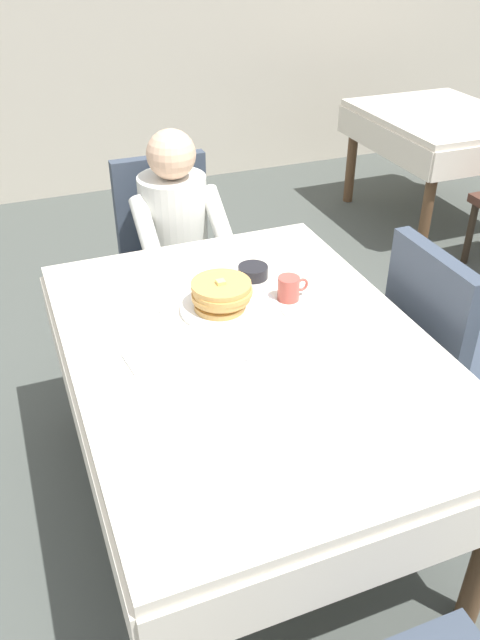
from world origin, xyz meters
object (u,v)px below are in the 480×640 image
at_px(chair_right_side, 444,346).
at_px(plate_breakfast, 221,308).
at_px(bowl_butter, 253,272).
at_px(syrup_pitcher, 122,290).
at_px(spoon_near_edge, 267,353).
at_px(cup_coffee, 289,288).
at_px(breakfast_stack, 221,294).
at_px(diner_person, 177,232).
at_px(background_table_far, 440,131).
at_px(fork_left_of_plate, 169,324).
at_px(chair_diner, 169,245).
at_px(dining_table_main, 250,366).
at_px(knife_right_of_plate, 275,302).

height_order(chair_right_side, plate_breakfast, chair_right_side).
bearing_deg(bowl_butter, syrup_pitcher, 177.69).
distance_m(bowl_butter, spoon_near_edge, 0.48).
bearing_deg(plate_breakfast, bowl_butter, 42.59).
distance_m(cup_coffee, spoon_near_edge, 0.34).
distance_m(breakfast_stack, bowl_butter, 0.26).
distance_m(diner_person, background_table_far, 2.31).
bearing_deg(breakfast_stack, chair_right_side, -15.37).
height_order(bowl_butter, fork_left_of_plate, bowl_butter).
relative_size(plate_breakfast, cup_coffee, 2.48).
height_order(chair_diner, fork_left_of_plate, chair_diner).
height_order(chair_diner, background_table_far, chair_diner).
bearing_deg(fork_left_of_plate, diner_person, -20.21).
height_order(dining_table_main, breakfast_stack, breakfast_stack).
xyz_separation_m(breakfast_stack, knife_right_of_plate, (0.19, -0.02, -0.06)).
height_order(plate_breakfast, fork_left_of_plate, plate_breakfast).
distance_m(diner_person, chair_right_side, 1.25).
height_order(dining_table_main, knife_right_of_plate, knife_right_of_plate).
bearing_deg(plate_breakfast, dining_table_main, -85.42).
relative_size(bowl_butter, knife_right_of_plate, 0.55).
distance_m(dining_table_main, plate_breakfast, 0.24).
bearing_deg(syrup_pitcher, background_table_far, 32.26).
xyz_separation_m(chair_right_side, knife_right_of_plate, (-0.60, 0.20, 0.21)).
height_order(breakfast_stack, background_table_far, breakfast_stack).
distance_m(chair_right_side, background_table_far, 2.41).
relative_size(dining_table_main, chair_diner, 1.64).
distance_m(chair_right_side, plate_breakfast, 0.85).
bearing_deg(cup_coffee, chair_diner, 99.83).
distance_m(chair_diner, fork_left_of_plate, 1.03).
bearing_deg(dining_table_main, background_table_far, 42.32).
distance_m(chair_diner, breakfast_stack, 0.99).
distance_m(plate_breakfast, background_table_far, 2.80).
distance_m(bowl_butter, background_table_far, 2.55).
bearing_deg(chair_right_side, spoon_near_edge, -84.67).
bearing_deg(diner_person, spoon_near_edge, 88.36).
relative_size(breakfast_stack, spoon_near_edge, 1.40).
xyz_separation_m(chair_diner, bowl_butter, (0.11, -0.78, 0.23)).
distance_m(chair_diner, plate_breakfast, 0.98).
height_order(diner_person, background_table_far, diner_person).
height_order(chair_diner, syrup_pitcher, chair_diner).
relative_size(cup_coffee, fork_left_of_plate, 0.63).
distance_m(diner_person, knife_right_of_plate, 0.83).
height_order(dining_table_main, cup_coffee, cup_coffee).
bearing_deg(chair_right_side, diner_person, -144.92).
bearing_deg(fork_left_of_plate, syrup_pitcher, 24.22).
bearing_deg(syrup_pitcher, spoon_near_edge, -54.58).
xyz_separation_m(bowl_butter, spoon_near_edge, (-0.14, -0.46, -0.02)).
relative_size(chair_diner, chair_right_side, 1.00).
bearing_deg(diner_person, plate_breakfast, 84.55).
height_order(breakfast_stack, fork_left_of_plate, breakfast_stack).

